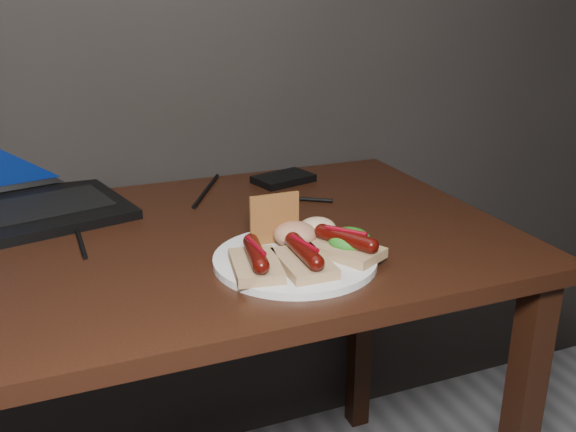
# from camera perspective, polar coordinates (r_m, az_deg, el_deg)

# --- Properties ---
(desk) EXTENTS (1.40, 0.70, 0.75)m
(desk) POSITION_cam_1_polar(r_m,az_deg,el_deg) (1.15, -15.00, -6.97)
(desk) COLOR black
(desk) RESTS_ON ground
(laptop) EXTENTS (0.44, 0.43, 0.25)m
(laptop) POSITION_cam_1_polar(r_m,az_deg,el_deg) (1.36, -23.32, 2.59)
(laptop) COLOR black
(laptop) RESTS_ON desk
(hard_drive) EXTENTS (0.14, 0.11, 0.02)m
(hard_drive) POSITION_cam_1_polar(r_m,az_deg,el_deg) (1.44, -0.42, 3.33)
(hard_drive) COLOR black
(hard_drive) RESTS_ON desk
(desk_cables) EXTENTS (0.88, 0.37, 0.01)m
(desk_cables) POSITION_cam_1_polar(r_m,az_deg,el_deg) (1.25, -15.39, -0.26)
(desk_cables) COLOR black
(desk_cables) RESTS_ON desk
(plate) EXTENTS (0.32, 0.32, 0.01)m
(plate) POSITION_cam_1_polar(r_m,az_deg,el_deg) (1.02, 0.63, -3.90)
(plate) COLOR white
(plate) RESTS_ON desk
(bread_sausage_left) EXTENTS (0.09, 0.13, 0.04)m
(bread_sausage_left) POSITION_cam_1_polar(r_m,az_deg,el_deg) (0.97, -2.87, -3.96)
(bread_sausage_left) COLOR tan
(bread_sausage_left) RESTS_ON plate
(bread_sausage_center) EXTENTS (0.07, 0.12, 0.04)m
(bread_sausage_center) POSITION_cam_1_polar(r_m,az_deg,el_deg) (0.97, 1.43, -3.74)
(bread_sausage_center) COLOR tan
(bread_sausage_center) RESTS_ON plate
(bread_sausage_right) EXTENTS (0.12, 0.13, 0.04)m
(bread_sausage_right) POSITION_cam_1_polar(r_m,az_deg,el_deg) (1.03, 5.15, -2.58)
(bread_sausage_right) COLOR tan
(bread_sausage_right) RESTS_ON plate
(crispbread) EXTENTS (0.08, 0.01, 0.08)m
(crispbread) POSITION_cam_1_polar(r_m,az_deg,el_deg) (1.06, -1.20, -0.23)
(crispbread) COLOR #AC622F
(crispbread) RESTS_ON plate
(salad_greens) EXTENTS (0.07, 0.07, 0.04)m
(salad_greens) POSITION_cam_1_polar(r_m,az_deg,el_deg) (1.04, 5.50, -2.16)
(salad_greens) COLOR #1D6013
(salad_greens) RESTS_ON plate
(salsa_mound) EXTENTS (0.07, 0.07, 0.04)m
(salsa_mound) POSITION_cam_1_polar(r_m,az_deg,el_deg) (1.06, 0.63, -1.63)
(salsa_mound) COLOR #9F1F0F
(salsa_mound) RESTS_ON plate
(coleslaw_mound) EXTENTS (0.06, 0.06, 0.04)m
(coleslaw_mound) POSITION_cam_1_polar(r_m,az_deg,el_deg) (1.09, 2.63, -1.10)
(coleslaw_mound) COLOR silver
(coleslaw_mound) RESTS_ON plate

